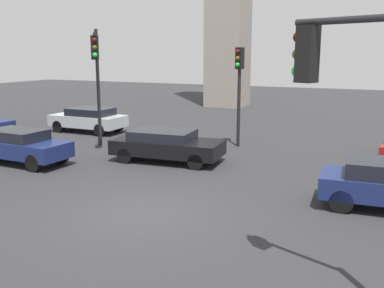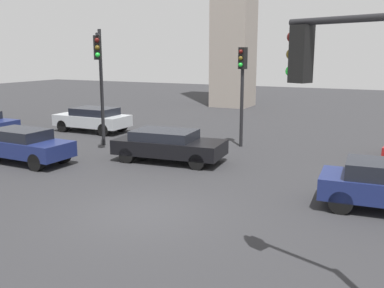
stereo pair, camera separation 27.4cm
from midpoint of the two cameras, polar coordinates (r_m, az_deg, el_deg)
ground_plane at (r=12.56m, az=-7.05°, el=-8.96°), size 97.28×97.28×0.00m
traffic_light_0 at (r=20.87m, az=5.81°, el=8.61°), size 0.38×0.48×4.71m
traffic_light_1 at (r=20.37m, az=-12.75°, el=9.86°), size 1.63×2.22×5.54m
traffic_light_2 at (r=7.60m, az=20.75°, el=5.23°), size 2.47×1.10×5.18m
car_2 at (r=19.13m, az=-21.91°, el=-0.18°), size 4.18×1.80×1.39m
car_3 at (r=25.66m, az=-13.66°, el=3.19°), size 4.28×1.95×1.39m
car_7 at (r=18.15m, az=-3.78°, el=-0.09°), size 4.69×2.38×1.31m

